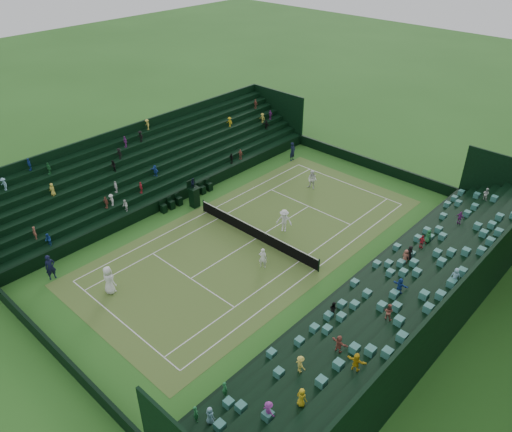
% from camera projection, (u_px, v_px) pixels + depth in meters
% --- Properties ---
extents(ground, '(160.00, 160.00, 0.00)m').
position_uv_depth(ground, '(256.00, 239.00, 37.19)').
color(ground, '#2A611E').
rests_on(ground, ground).
extents(court_surface, '(12.97, 26.77, 0.01)m').
position_uv_depth(court_surface, '(256.00, 239.00, 37.19)').
color(court_surface, '#367A28').
rests_on(court_surface, ground).
extents(perimeter_wall_north, '(17.17, 0.20, 1.00)m').
position_uv_depth(perimeter_wall_north, '(371.00, 164.00, 46.80)').
color(perimeter_wall_north, black).
rests_on(perimeter_wall_north, ground).
extents(perimeter_wall_south, '(17.17, 0.20, 1.00)m').
position_uv_depth(perimeter_wall_south, '(57.00, 353.00, 27.05)').
color(perimeter_wall_south, black).
rests_on(perimeter_wall_south, ground).
extents(perimeter_wall_east, '(0.20, 31.77, 1.00)m').
position_uv_depth(perimeter_wall_east, '(353.00, 283.00, 32.03)').
color(perimeter_wall_east, black).
rests_on(perimeter_wall_east, ground).
extents(perimeter_wall_west, '(0.20, 31.77, 1.00)m').
position_uv_depth(perimeter_wall_west, '(182.00, 195.00, 41.82)').
color(perimeter_wall_west, black).
rests_on(perimeter_wall_west, ground).
extents(north_grandstand, '(6.60, 32.00, 4.90)m').
position_uv_depth(north_grandstand, '(415.00, 301.00, 29.07)').
color(north_grandstand, black).
rests_on(north_grandstand, ground).
extents(south_grandstand, '(6.60, 32.00, 4.90)m').
position_uv_depth(south_grandstand, '(150.00, 168.00, 43.67)').
color(south_grandstand, black).
rests_on(south_grandstand, ground).
extents(tennis_net, '(11.67, 0.10, 1.06)m').
position_uv_depth(tennis_net, '(256.00, 233.00, 36.91)').
color(tennis_net, black).
rests_on(tennis_net, ground).
extents(umpire_chair, '(0.83, 0.83, 2.60)m').
position_uv_depth(umpire_chair, '(194.00, 194.00, 40.62)').
color(umpire_chair, black).
rests_on(umpire_chair, ground).
extents(courtside_chairs, '(0.47, 5.44, 1.02)m').
position_uv_depth(courtside_chairs, '(187.00, 197.00, 41.74)').
color(courtside_chairs, black).
rests_on(courtside_chairs, ground).
extents(player_near_west, '(1.08, 0.81, 2.00)m').
position_uv_depth(player_near_west, '(109.00, 280.00, 31.53)').
color(player_near_west, white).
rests_on(player_near_west, ground).
extents(player_near_east, '(0.69, 0.62, 1.57)m').
position_uv_depth(player_near_east, '(263.00, 258.00, 33.85)').
color(player_near_east, white).
rests_on(player_near_east, ground).
extents(player_far_west, '(0.94, 0.79, 1.73)m').
position_uv_depth(player_far_west, '(312.00, 180.00, 43.33)').
color(player_far_west, white).
rests_on(player_far_west, ground).
extents(player_far_east, '(1.38, 1.21, 1.84)m').
position_uv_depth(player_far_east, '(284.00, 221.00, 37.61)').
color(player_far_east, white).
rests_on(player_far_east, ground).
extents(line_judge_north, '(0.51, 0.72, 1.85)m').
position_uv_depth(line_judge_north, '(293.00, 151.00, 48.13)').
color(line_judge_north, black).
rests_on(line_judge_north, ground).
extents(line_judge_south, '(0.53, 0.72, 1.83)m').
position_uv_depth(line_judge_south, '(50.00, 267.00, 32.78)').
color(line_judge_south, black).
rests_on(line_judge_south, ground).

